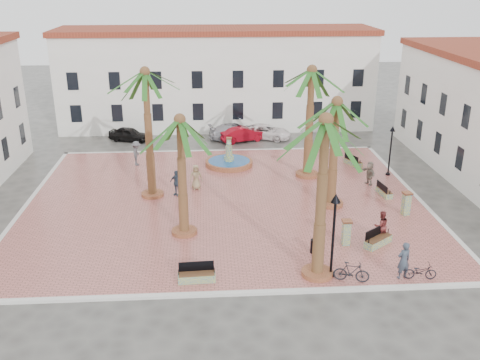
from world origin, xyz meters
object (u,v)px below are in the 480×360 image
(palm_ne, at_px, (311,83))
(pedestrian_east, at_px, (369,173))
(cyclist_b, at_px, (381,226))
(palm_e, at_px, (336,115))
(cyclist_a, at_px, (404,260))
(pedestrian_fountain_b, at_px, (176,183))
(lamppost_s, at_px, (334,221))
(bench_s, at_px, (197,276))
(bollard_n, at_px, (229,145))
(bollard_se, at_px, (346,232))
(bicycle_a, at_px, (420,271))
(bicycle_b, at_px, (352,272))
(bollard_e, at_px, (406,203))
(bench_e, at_px, (384,192))
(litter_bin, at_px, (314,246))
(car_white, at_px, (266,132))
(fountain, at_px, (229,162))
(palm_s, at_px, (325,139))
(pedestrian_north, at_px, (137,153))
(bench_se, at_px, (378,240))
(car_silver, at_px, (236,132))
(palm_sw, at_px, (180,134))
(lamppost_e, at_px, (391,142))
(car_red, at_px, (243,134))
(pedestrian_fountain_a, at_px, (196,177))
(bench_ne, at_px, (353,162))
(car_black, at_px, (129,134))

(palm_ne, height_order, pedestrian_east, palm_ne)
(cyclist_b, bearing_deg, palm_e, -82.13)
(cyclist_a, height_order, pedestrian_fountain_b, cyclist_a)
(palm_ne, xyz_separation_m, lamppost_s, (-1.40, -14.15, -3.95))
(bench_s, distance_m, bollard_n, 20.45)
(bollard_se, distance_m, bicycle_a, 4.70)
(bicycle_b, bearing_deg, pedestrian_fountain_b, 53.21)
(bollard_e, bearing_deg, palm_e, 157.49)
(bench_e, distance_m, litter_bin, 9.96)
(bench_s, relative_size, bicycle_a, 1.16)
(bollard_n, relative_size, car_white, 0.28)
(bollard_se, bearing_deg, fountain, 113.09)
(palm_s, bearing_deg, bicycle_b, -24.44)
(bollard_n, bearing_deg, cyclist_b, -64.72)
(fountain, relative_size, bicycle_a, 2.33)
(pedestrian_north, bearing_deg, bicycle_a, -138.12)
(bench_se, relative_size, pedestrian_north, 0.95)
(bollard_e, distance_m, cyclist_b, 4.16)
(fountain, bearing_deg, car_silver, 82.79)
(palm_sw, relative_size, lamppost_e, 1.88)
(palm_e, height_order, bench_s, palm_e)
(bench_s, xyz_separation_m, car_red, (3.91, 23.92, 0.27))
(bollard_e, distance_m, bicycle_b, 9.23)
(bicycle_b, bearing_deg, pedestrian_fountain_a, 46.70)
(lamppost_s, distance_m, bollard_n, 20.77)
(bench_ne, bearing_deg, pedestrian_east, 156.35)
(cyclist_b, bearing_deg, bicycle_a, 87.80)
(bench_se, xyz_separation_m, pedestrian_east, (2.16, 9.11, 0.57))
(bench_ne, xyz_separation_m, car_red, (-8.20, 7.55, 0.28))
(palm_sw, xyz_separation_m, cyclist_a, (10.91, -5.64, -5.02))
(bench_s, height_order, car_white, car_white)
(car_white, bearing_deg, bollard_e, -137.09)
(lamppost_s, bearing_deg, car_black, 118.01)
(pedestrian_fountain_b, relative_size, car_white, 0.39)
(palm_sw, bearing_deg, bench_s, -81.63)
(palm_s, bearing_deg, bollard_e, 44.34)
(bench_s, relative_size, car_red, 0.44)
(lamppost_e, bearing_deg, bench_ne, 131.23)
(fountain, bearing_deg, pedestrian_north, 176.48)
(bench_e, bearing_deg, car_white, 16.00)
(pedestrian_fountain_b, bearing_deg, bicycle_b, -17.56)
(litter_bin, height_order, pedestrian_east, pedestrian_east)
(pedestrian_fountain_a, relative_size, car_silver, 0.36)
(palm_s, distance_m, pedestrian_fountain_a, 14.81)
(palm_s, xyz_separation_m, cyclist_b, (4.32, 3.56, -6.22))
(palm_sw, bearing_deg, car_red, 75.89)
(palm_ne, xyz_separation_m, car_white, (-1.94, 10.42, -6.46))
(lamppost_s, bearing_deg, pedestrian_fountain_b, 126.47)
(palm_s, bearing_deg, car_red, 95.03)
(bench_e, distance_m, lamppost_s, 12.03)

